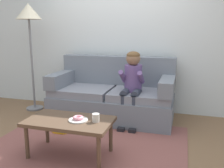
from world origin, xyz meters
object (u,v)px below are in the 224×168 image
object	(u,v)px
coffee_table	(69,124)
mug	(96,118)
couch	(113,97)
person_child	(132,81)
toy_controller	(60,132)
donut	(78,118)
floor_lamp	(29,19)

from	to	relation	value
coffee_table	mug	size ratio (longest dim) A/B	10.61
couch	person_child	world-z (taller)	person_child
mug	toy_controller	xyz separation A→B (m)	(-0.72, 0.49, -0.45)
donut	toy_controller	size ratio (longest dim) A/B	0.53
donut	person_child	bearing A→B (deg)	72.72
donut	toy_controller	bearing A→B (deg)	135.52
couch	floor_lamp	distance (m)	1.94
mug	floor_lamp	distance (m)	2.43
coffee_table	floor_lamp	xyz separation A→B (m)	(-1.38, 1.38, 1.21)
coffee_table	floor_lamp	bearing A→B (deg)	134.86
person_child	mug	size ratio (longest dim) A/B	12.24
person_child	donut	xyz separation A→B (m)	(-0.36, -1.15, -0.21)
floor_lamp	toy_controller	bearing A→B (deg)	-42.09
couch	person_child	xyz separation A→B (m)	(0.35, -0.21, 0.32)
couch	donut	distance (m)	1.36
coffee_table	toy_controller	distance (m)	0.75
mug	toy_controller	distance (m)	0.98
coffee_table	person_child	xyz separation A→B (m)	(0.46, 1.15, 0.29)
donut	mug	xyz separation A→B (m)	(0.20, 0.02, 0.01)
coffee_table	donut	xyz separation A→B (m)	(0.11, 0.00, 0.08)
person_child	donut	bearing A→B (deg)	-107.28
coffee_table	mug	xyz separation A→B (m)	(0.30, 0.02, 0.09)
couch	toy_controller	bearing A→B (deg)	-121.75
floor_lamp	couch	bearing A→B (deg)	-0.98
toy_controller	donut	bearing A→B (deg)	-46.90
floor_lamp	person_child	bearing A→B (deg)	-7.30
couch	coffee_table	world-z (taller)	couch
person_child	donut	size ratio (longest dim) A/B	9.18
donut	floor_lamp	size ratio (longest dim) A/B	0.07
person_child	floor_lamp	bearing A→B (deg)	172.70
couch	toy_controller	distance (m)	1.05
couch	person_child	distance (m)	0.52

